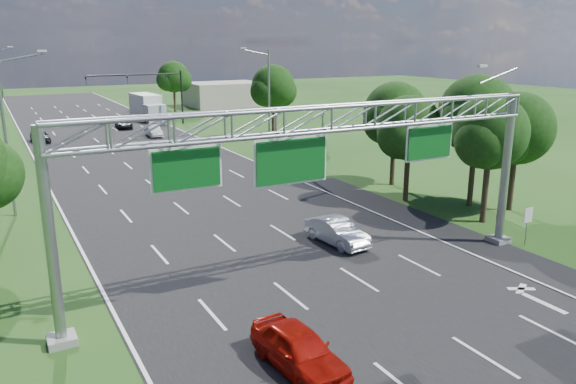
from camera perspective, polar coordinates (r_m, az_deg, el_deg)
ground at (r=41.39m, az=-9.93°, el=-0.10°), size 220.00×220.00×0.00m
road at (r=41.39m, az=-9.93°, el=-0.10°), size 18.00×180.00×0.02m
road_flare at (r=33.35m, az=16.51°, el=-4.22°), size 3.00×30.00×0.02m
sign_gantry at (r=24.05m, az=4.15°, el=6.04°), size 23.50×1.00×9.56m
regulatory_sign at (r=32.60m, az=23.19°, el=-2.48°), size 0.60×0.08×2.10m
traffic_signal at (r=75.89m, az=-13.36°, el=10.48°), size 12.21×0.24×7.00m
streetlight_l_near at (r=38.36m, az=-26.58°, el=5.87°), size 2.97×0.22×10.16m
streetlight_r_mid at (r=53.82m, az=-2.13°, el=9.61°), size 2.97×0.22×10.16m
tree_cluster_right at (r=38.89m, az=16.58°, el=6.54°), size 9.91×14.60×8.68m
tree_verge_rd at (r=63.10m, az=-1.48°, el=10.46°), size 5.76×4.80×8.28m
tree_verge_re at (r=90.22m, az=-11.51°, el=11.26°), size 5.76×4.80×7.84m
building_right at (r=97.51m, az=-6.47°, el=9.83°), size 12.00×9.00×4.00m
red_coupe at (r=19.40m, az=1.11°, el=-15.66°), size 2.04×4.41×1.46m
silver_sedan at (r=30.55m, az=4.98°, el=-4.04°), size 1.89×4.30×1.37m
car_queue_b at (r=74.50m, az=-16.34°, el=6.63°), size 2.17×4.11×1.10m
car_queue_c at (r=67.39m, az=-23.88°, el=5.23°), size 2.03×4.14×1.36m
car_queue_d at (r=67.31m, az=-13.51°, el=6.06°), size 1.52×3.95×1.29m
box_truck at (r=82.69m, az=-14.10°, el=8.34°), size 3.12×9.34×3.48m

